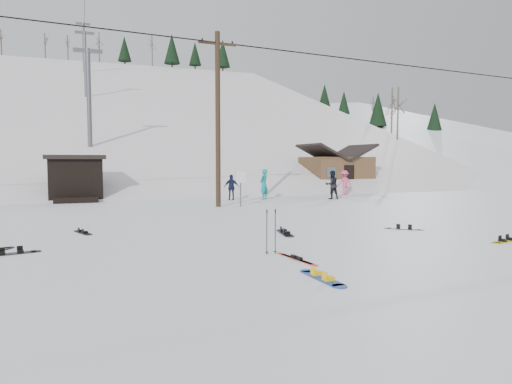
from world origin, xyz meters
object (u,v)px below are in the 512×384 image
object	(u,v)px
utility_pole	(218,117)
hero_skis	(296,258)
cabin	(336,172)
hero_snowboard	(322,278)

from	to	relation	value
utility_pole	hero_skis	size ratio (longest dim) A/B	5.33
utility_pole	cabin	distance (m)	16.71
utility_pole	hero_skis	xyz separation A→B (m)	(-1.76, -12.97, -4.66)
hero_skis	cabin	bearing A→B (deg)	49.37
hero_snowboard	hero_skis	distance (m)	1.87
hero_snowboard	cabin	bearing A→B (deg)	-33.17
hero_snowboard	hero_skis	world-z (taller)	hero_snowboard
cabin	hero_skis	distance (m)	27.34
utility_pole	cabin	bearing A→B (deg)	37.56
hero_snowboard	hero_skis	size ratio (longest dim) A/B	0.94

